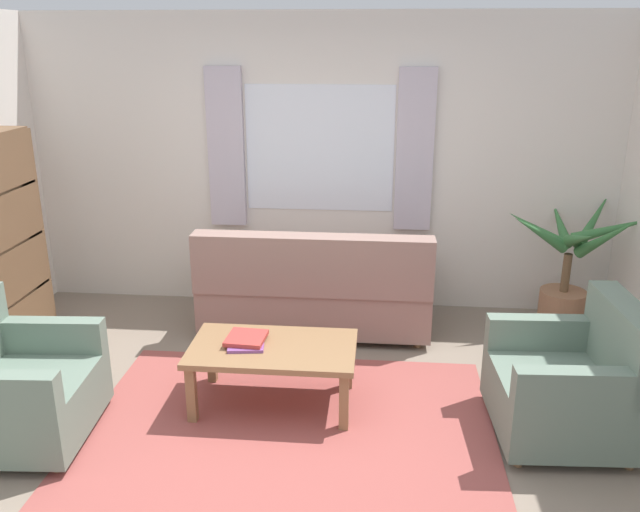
{
  "coord_description": "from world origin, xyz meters",
  "views": [
    {
      "loc": [
        0.53,
        -3.5,
        2.37
      ],
      "look_at": [
        0.14,
        0.7,
        0.96
      ],
      "focal_mm": 36.53,
      "sensor_mm": 36.0,
      "label": 1
    }
  ],
  "objects_px": {
    "bookshelf": "(1,259)",
    "book_stack_on_table": "(247,339)",
    "couch": "(315,290)",
    "armchair_left": "(11,387)",
    "armchair_right": "(573,384)",
    "coffee_table": "(273,354)",
    "potted_plant": "(569,274)"
  },
  "relations": [
    {
      "from": "bookshelf",
      "to": "book_stack_on_table",
      "type": "bearing_deg",
      "value": 73.34
    },
    {
      "from": "book_stack_on_table",
      "to": "bookshelf",
      "type": "relative_size",
      "value": 0.2
    },
    {
      "from": "couch",
      "to": "bookshelf",
      "type": "bearing_deg",
      "value": 13.41
    },
    {
      "from": "couch",
      "to": "armchair_left",
      "type": "xyz_separation_m",
      "value": [
        -1.69,
        -1.73,
        -0.01
      ]
    },
    {
      "from": "armchair_right",
      "to": "bookshelf",
      "type": "relative_size",
      "value": 0.51
    },
    {
      "from": "coffee_table",
      "to": "bookshelf",
      "type": "relative_size",
      "value": 0.64
    },
    {
      "from": "coffee_table",
      "to": "book_stack_on_table",
      "type": "bearing_deg",
      "value": 170.06
    },
    {
      "from": "potted_plant",
      "to": "armchair_right",
      "type": "bearing_deg",
      "value": -103.3
    },
    {
      "from": "book_stack_on_table",
      "to": "potted_plant",
      "type": "relative_size",
      "value": 0.29
    },
    {
      "from": "coffee_table",
      "to": "book_stack_on_table",
      "type": "distance_m",
      "value": 0.2
    },
    {
      "from": "couch",
      "to": "armchair_right",
      "type": "height_order",
      "value": "couch"
    },
    {
      "from": "book_stack_on_table",
      "to": "bookshelf",
      "type": "height_order",
      "value": "bookshelf"
    },
    {
      "from": "armchair_left",
      "to": "bookshelf",
      "type": "xyz_separation_m",
      "value": [
        -0.68,
        1.17,
        0.41
      ]
    },
    {
      "from": "couch",
      "to": "book_stack_on_table",
      "type": "relative_size",
      "value": 5.41
    },
    {
      "from": "couch",
      "to": "armchair_right",
      "type": "xyz_separation_m",
      "value": [
        1.73,
        -1.38,
        -0.01
      ]
    },
    {
      "from": "couch",
      "to": "armchair_right",
      "type": "distance_m",
      "value": 2.21
    },
    {
      "from": "book_stack_on_table",
      "to": "potted_plant",
      "type": "bearing_deg",
      "value": 29.61
    },
    {
      "from": "bookshelf",
      "to": "coffee_table",
      "type": "bearing_deg",
      "value": 73.88
    },
    {
      "from": "armchair_left",
      "to": "bookshelf",
      "type": "relative_size",
      "value": 0.52
    },
    {
      "from": "armchair_right",
      "to": "book_stack_on_table",
      "type": "distance_m",
      "value": 2.09
    },
    {
      "from": "coffee_table",
      "to": "bookshelf",
      "type": "height_order",
      "value": "bookshelf"
    },
    {
      "from": "armchair_left",
      "to": "book_stack_on_table",
      "type": "distance_m",
      "value": 1.46
    },
    {
      "from": "book_stack_on_table",
      "to": "bookshelf",
      "type": "distance_m",
      "value": 2.14
    },
    {
      "from": "couch",
      "to": "coffee_table",
      "type": "xyz_separation_m",
      "value": [
        -0.16,
        -1.21,
        0.01
      ]
    },
    {
      "from": "potted_plant",
      "to": "bookshelf",
      "type": "bearing_deg",
      "value": -170.05
    },
    {
      "from": "couch",
      "to": "armchair_left",
      "type": "height_order",
      "value": "couch"
    },
    {
      "from": "armchair_right",
      "to": "coffee_table",
      "type": "distance_m",
      "value": 1.9
    },
    {
      "from": "armchair_right",
      "to": "book_stack_on_table",
      "type": "relative_size",
      "value": 2.51
    },
    {
      "from": "armchair_left",
      "to": "book_stack_on_table",
      "type": "xyz_separation_m",
      "value": [
        1.35,
        0.56,
        0.11
      ]
    },
    {
      "from": "couch",
      "to": "coffee_table",
      "type": "height_order",
      "value": "couch"
    },
    {
      "from": "couch",
      "to": "coffee_table",
      "type": "distance_m",
      "value": 1.22
    },
    {
      "from": "book_stack_on_table",
      "to": "coffee_table",
      "type": "bearing_deg",
      "value": -9.94
    }
  ]
}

